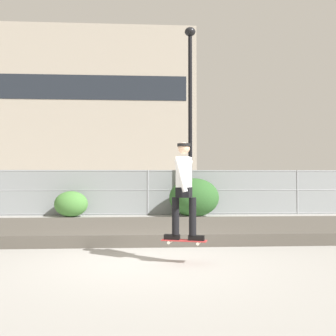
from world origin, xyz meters
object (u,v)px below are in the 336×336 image
at_px(skateboard, 184,241).
at_px(skater, 184,184).
at_px(street_lamp, 190,100).
at_px(shrub_left, 71,204).
at_px(parked_car_near, 55,193).
at_px(shrub_center, 194,197).

relative_size(skateboard, skater, 0.47).
height_order(street_lamp, shrub_left, street_lamp).
bearing_deg(parked_car_near, street_lamp, -24.79).
xyz_separation_m(skateboard, street_lamp, (1.14, 8.72, 4.29)).
bearing_deg(street_lamp, skater, -97.44).
bearing_deg(shrub_left, parked_car_near, 113.85).
distance_m(shrub_left, shrub_center, 4.82).
xyz_separation_m(skater, street_lamp, (1.14, 8.72, 3.29)).
bearing_deg(skateboard, skater, -90.00).
bearing_deg(parked_car_near, skater, -67.04).
distance_m(skateboard, shrub_center, 8.39).
relative_size(skateboard, shrub_center, 0.42).
xyz_separation_m(parked_car_near, shrub_left, (1.30, -2.94, -0.33)).
distance_m(parked_car_near, shrub_left, 3.23).
height_order(skateboard, skater, skater).
height_order(skater, parked_car_near, skater).
height_order(skateboard, parked_car_near, parked_car_near).
distance_m(skater, shrub_center, 8.41).
bearing_deg(shrub_left, street_lamp, 1.95).
height_order(skateboard, shrub_center, shrub_center).
height_order(skateboard, street_lamp, street_lamp).
bearing_deg(street_lamp, skateboard, -97.44).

